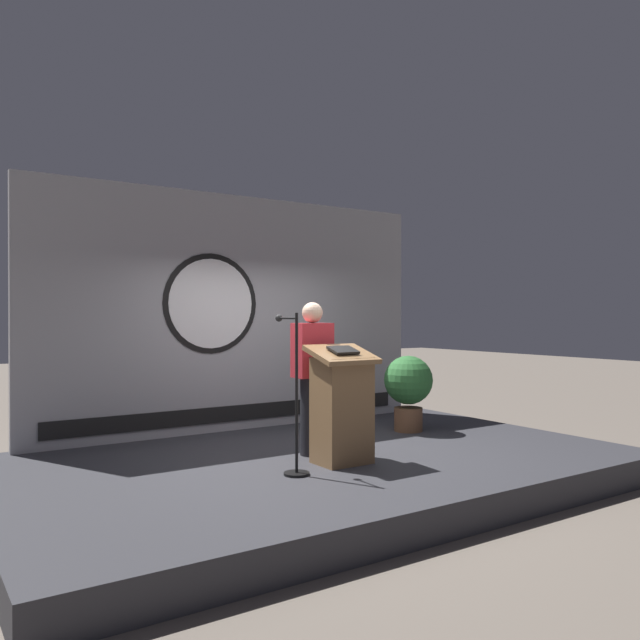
{
  "coord_description": "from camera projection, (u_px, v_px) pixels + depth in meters",
  "views": [
    {
      "loc": [
        -3.67,
        -5.53,
        1.78
      ],
      "look_at": [
        0.0,
        -0.02,
        1.73
      ],
      "focal_mm": 35.46,
      "sensor_mm": 36.0,
      "label": 1
    }
  ],
  "objects": [
    {
      "name": "banner_display",
      "position": [
        239.0,
        314.0,
        8.17
      ],
      "size": [
        5.41,
        0.12,
        3.02
      ],
      "color": "#9E9EA3",
      "rests_on": "stage_platform"
    },
    {
      "name": "ground_plane",
      "position": [
        319.0,
        484.0,
        6.65
      ],
      "size": [
        40.0,
        40.0,
        0.0
      ],
      "primitive_type": "plane",
      "color": "#6B6056"
    },
    {
      "name": "speaker_person",
      "position": [
        312.0,
        377.0,
        6.67
      ],
      "size": [
        0.4,
        0.26,
        1.61
      ],
      "color": "black",
      "rests_on": "stage_platform"
    },
    {
      "name": "podium",
      "position": [
        342.0,
        406.0,
        6.3
      ],
      "size": [
        0.64,
        0.49,
        1.18
      ],
      "color": "olive",
      "rests_on": "stage_platform"
    },
    {
      "name": "microphone_stand",
      "position": [
        294.0,
        418.0,
        5.86
      ],
      "size": [
        0.24,
        0.48,
        1.5
      ],
      "color": "black",
      "rests_on": "stage_platform"
    },
    {
      "name": "potted_plant",
      "position": [
        408.0,
        386.0,
        8.04
      ],
      "size": [
        0.62,
        0.62,
        0.96
      ],
      "color": "brown",
      "rests_on": "stage_platform"
    },
    {
      "name": "stage_platform",
      "position": [
        319.0,
        469.0,
        6.65
      ],
      "size": [
        6.4,
        4.0,
        0.3
      ],
      "primitive_type": "cube",
      "color": "#333338",
      "rests_on": "ground"
    }
  ]
}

